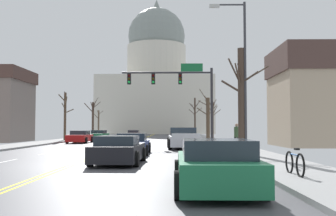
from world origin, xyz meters
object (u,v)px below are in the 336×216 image
object	(u,v)px
street_lamp_right	(241,64)
sedan_near_02	(119,150)
bicycle_parked	(295,163)
pickup_truck_near_00	(183,139)
sedan_oncoming_00	(80,137)
signal_gantry	(179,86)
sedan_near_03	(215,166)
sedan_oncoming_01	(99,135)
sedan_oncoming_02	(133,134)
sedan_near_01	(133,144)
pedestrian_00	(237,135)

from	to	relation	value
street_lamp_right	sedan_near_02	xyz separation A→B (m)	(-6.09, -4.33, -4.45)
bicycle_parked	sedan_near_02	bearing A→B (deg)	140.71
sedan_near_02	bicycle_parked	xyz separation A→B (m)	(6.03, -4.93, -0.10)
pickup_truck_near_00	sedan_oncoming_00	xyz separation A→B (m)	(-10.18, 9.86, -0.12)
pickup_truck_near_00	sedan_near_02	world-z (taller)	pickup_truck_near_00
signal_gantry	street_lamp_right	size ratio (longest dim) A/B	0.94
sedan_near_03	sedan_oncoming_01	world-z (taller)	sedan_near_03
sedan_near_02	sedan_oncoming_01	distance (m)	32.10
sedan_near_03	sedan_oncoming_00	distance (m)	30.91
bicycle_parked	street_lamp_right	bearing A→B (deg)	89.66
sedan_near_03	sedan_oncoming_02	bearing A→B (deg)	98.13
sedan_near_01	bicycle_parked	xyz separation A→B (m)	(6.04, -10.89, -0.09)
pickup_truck_near_00	bicycle_parked	distance (m)	17.45
sedan_near_01	pedestrian_00	distance (m)	7.09
signal_gantry	sedan_near_03	world-z (taller)	signal_gantry
signal_gantry	sedan_near_02	size ratio (longest dim) A/B	1.74
signal_gantry	sedan_near_02	xyz separation A→B (m)	(-2.93, -16.54, -4.61)
signal_gantry	bicycle_parked	world-z (taller)	signal_gantry
sedan_near_01	sedan_oncoming_01	world-z (taller)	sedan_near_01
sedan_near_02	bicycle_parked	world-z (taller)	sedan_near_02
pickup_truck_near_00	sedan_near_03	bearing A→B (deg)	-89.17
pickup_truck_near_00	sedan_oncoming_00	world-z (taller)	pickup_truck_near_00
sedan_near_02	sedan_oncoming_01	xyz separation A→B (m)	(-6.91, 31.35, 0.00)
sedan_near_01	sedan_oncoming_02	size ratio (longest dim) A/B	1.04
sedan_near_02	pedestrian_00	size ratio (longest dim) A/B	2.69
pickup_truck_near_00	bicycle_parked	world-z (taller)	pickup_truck_near_00
sedan_near_03	bicycle_parked	world-z (taller)	sedan_near_03
sedan_oncoming_01	pedestrian_00	world-z (taller)	pedestrian_00
signal_gantry	pedestrian_00	world-z (taller)	signal_gantry
street_lamp_right	sedan_near_03	bearing A→B (deg)	-103.31
sedan_oncoming_01	sedan_oncoming_02	distance (m)	12.80
sedan_near_02	pickup_truck_near_00	bearing A→B (deg)	75.66
sedan_oncoming_02	bicycle_parked	xyz separation A→B (m)	(9.86, -48.70, -0.06)
sedan_oncoming_00	sedan_oncoming_02	world-z (taller)	sedan_oncoming_00
street_lamp_right	pedestrian_00	bearing A→B (deg)	83.98
sedan_oncoming_01	bicycle_parked	distance (m)	38.52
signal_gantry	bicycle_parked	distance (m)	22.20
signal_gantry	sedan_oncoming_02	world-z (taller)	signal_gantry
sedan_oncoming_00	pedestrian_00	distance (m)	19.17
bicycle_parked	sedan_oncoming_02	bearing A→B (deg)	101.45
sedan_near_01	pedestrian_00	world-z (taller)	pedestrian_00
sedan_near_02	sedan_oncoming_01	world-z (taller)	sedan_oncoming_01
sedan_oncoming_02	bicycle_parked	size ratio (longest dim) A/B	2.51
sedan_near_01	sedan_near_02	size ratio (longest dim) A/B	1.01
street_lamp_right	sedan_oncoming_02	size ratio (longest dim) A/B	1.88
sedan_oncoming_02	pedestrian_00	distance (m)	36.66
street_lamp_right	sedan_near_02	world-z (taller)	street_lamp_right
sedan_near_01	sedan_near_02	xyz separation A→B (m)	(0.01, -5.95, 0.00)
pedestrian_00	bicycle_parked	size ratio (longest dim) A/B	0.96
signal_gantry	sedan_near_03	xyz separation A→B (m)	(0.48, -23.50, -4.58)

